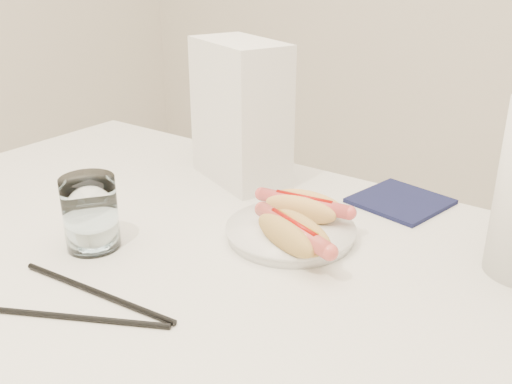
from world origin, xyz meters
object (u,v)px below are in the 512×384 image
Objects in this scene: hotdog_right at (293,233)px; napkin_box at (240,112)px; table at (183,282)px; plate at (291,233)px; hotdog_left at (304,207)px; water_glass at (90,213)px.

hotdog_right is 0.61× the size of napkin_box.
table is 6.34× the size of plate.
hotdog_right is at bearing -16.68° from napkin_box.
hotdog_left is at bearing 134.05° from hotdog_right.
water_glass reaches higher than hotdog_right.
hotdog_right is at bearing -53.87° from plate.
plate is at bearing 46.32° from table.
table is at bearing -131.14° from hotdog_left.
water_glass is (-0.22, -0.19, 0.05)m from plate.
table is at bearing -133.68° from plate.
plate reaches higher than table.
hotdog_right is 0.29m from water_glass.
table is 0.19m from hotdog_right.
hotdog_right reaches higher than plate.
hotdog_left is 0.25m from napkin_box.
water_glass is 0.42× the size of napkin_box.
napkin_box is at bearing 162.17° from hotdog_right.
hotdog_left is at bearing -5.50° from napkin_box.
hotdog_left is 0.58× the size of napkin_box.
hotdog_right is at bearing 30.19° from water_glass.
table is at bearing -48.19° from napkin_box.
plate is 0.05m from hotdog_left.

